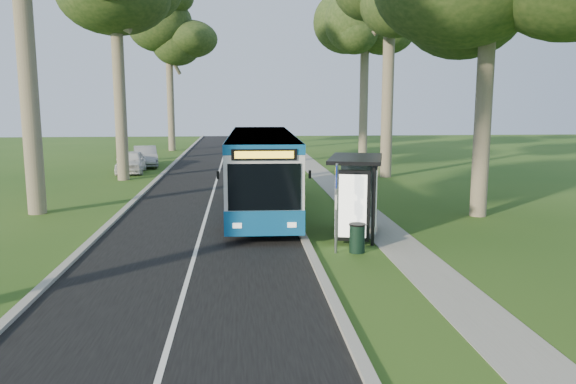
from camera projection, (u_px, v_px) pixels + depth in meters
name	position (u px, v px, depth m)	size (l,w,h in m)	color
ground	(314.00, 262.00, 16.27)	(120.00, 120.00, 0.00)	#284D18
road	(210.00, 202.00, 25.81)	(7.00, 100.00, 0.02)	black
kerb_east	(286.00, 200.00, 26.09)	(0.25, 100.00, 0.12)	#9E9B93
kerb_west	(133.00, 202.00, 25.51)	(0.25, 100.00, 0.12)	#9E9B93
centre_line	(210.00, 202.00, 25.81)	(0.12, 100.00, 0.01)	white
footpath	(349.00, 200.00, 26.35)	(1.50, 100.00, 0.02)	gray
bus	(262.00, 171.00, 23.66)	(2.87, 12.38, 3.27)	white
bus_stop_sign	(336.00, 198.00, 16.91)	(0.14, 0.38, 2.76)	gray
bus_shelter	(363.00, 182.00, 18.78)	(2.47, 3.51, 2.73)	black
litter_bin	(357.00, 238.00, 17.20)	(0.51, 0.51, 0.90)	black
car_white	(131.00, 162.00, 36.38)	(1.70, 4.23, 1.44)	white
car_silver	(145.00, 156.00, 39.85)	(1.53, 4.38, 1.44)	#98999F
tree_west_e	(169.00, 38.00, 51.28)	(5.20, 5.20, 13.90)	#7A6B56
tree_east_d	(366.00, 9.00, 44.55)	(5.20, 5.20, 15.98)	#7A6B56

